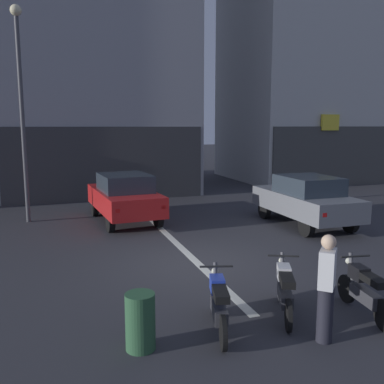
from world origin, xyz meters
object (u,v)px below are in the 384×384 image
(street_lamp, at_px, (21,94))
(motorcycle_black_row_centre, at_px, (364,290))
(motorcycle_blue_row_leftmost, at_px, (218,303))
(motorcycle_white_row_left_mid, at_px, (285,289))
(car_red_crossing_near, at_px, (124,196))
(trash_bin, at_px, (140,321))
(person_by_motorcycles, at_px, (326,288))
(car_grey_parked_kerbside, at_px, (306,199))

(street_lamp, height_order, motorcycle_black_row_centre, street_lamp)
(motorcycle_blue_row_leftmost, distance_m, motorcycle_black_row_centre, 2.60)
(motorcycle_white_row_left_mid, bearing_deg, car_red_crossing_near, 100.07)
(motorcycle_black_row_centre, relative_size, trash_bin, 1.96)
(street_lamp, relative_size, motorcycle_blue_row_leftmost, 4.31)
(car_red_crossing_near, height_order, motorcycle_blue_row_leftmost, car_red_crossing_near)
(motorcycle_blue_row_leftmost, xyz_separation_m, motorcycle_black_row_centre, (2.58, -0.27, 0.00))
(car_red_crossing_near, distance_m, motorcycle_white_row_left_mid, 8.20)
(motorcycle_blue_row_leftmost, height_order, motorcycle_white_row_left_mid, same)
(trash_bin, bearing_deg, motorcycle_black_row_centre, -1.60)
(motorcycle_blue_row_leftmost, relative_size, motorcycle_white_row_left_mid, 1.05)
(car_red_crossing_near, distance_m, trash_bin, 8.50)
(street_lamp, xyz_separation_m, motorcycle_blue_row_leftmost, (3.27, -9.22, -3.80))
(car_red_crossing_near, relative_size, person_by_motorcycles, 2.53)
(car_red_crossing_near, xyz_separation_m, motorcycle_black_row_centre, (2.72, -8.51, -0.43))
(car_grey_parked_kerbside, bearing_deg, motorcycle_black_row_centre, -114.72)
(car_red_crossing_near, bearing_deg, street_lamp, 162.53)
(motorcycle_black_row_centre, relative_size, person_by_motorcycles, 1.00)
(car_red_crossing_near, relative_size, street_lamp, 0.60)
(motorcycle_white_row_left_mid, bearing_deg, trash_bin, -172.50)
(motorcycle_white_row_left_mid, height_order, trash_bin, motorcycle_white_row_left_mid)
(street_lamp, height_order, motorcycle_blue_row_leftmost, street_lamp)
(car_grey_parked_kerbside, xyz_separation_m, trash_bin, (-6.68, -5.98, -0.46))
(motorcycle_white_row_left_mid, bearing_deg, person_by_motorcycles, -84.19)
(motorcycle_blue_row_leftmost, bearing_deg, car_grey_parked_kerbside, 47.17)
(car_red_crossing_near, bearing_deg, person_by_motorcycles, -80.40)
(motorcycle_black_row_centre, distance_m, person_by_motorcycles, 1.37)
(motorcycle_blue_row_leftmost, bearing_deg, person_by_motorcycles, -30.57)
(street_lamp, height_order, motorcycle_white_row_left_mid, street_lamp)
(motorcycle_white_row_left_mid, bearing_deg, motorcycle_black_row_centre, -19.21)
(car_grey_parked_kerbside, distance_m, person_by_motorcycles, 7.74)
(motorcycle_blue_row_leftmost, xyz_separation_m, trash_bin, (-1.29, -0.17, -0.03))
(car_red_crossing_near, xyz_separation_m, trash_bin, (-1.16, -8.40, -0.46))
(motorcycle_blue_row_leftmost, bearing_deg, motorcycle_white_row_left_mid, 7.68)
(motorcycle_blue_row_leftmost, distance_m, trash_bin, 1.30)
(car_red_crossing_near, relative_size, car_grey_parked_kerbside, 1.03)
(car_red_crossing_near, distance_m, motorcycle_black_row_centre, 8.95)
(car_grey_parked_kerbside, bearing_deg, person_by_motorcycles, -121.01)
(car_red_crossing_near, xyz_separation_m, person_by_motorcycles, (1.53, -9.06, -0.03))
(car_grey_parked_kerbside, xyz_separation_m, motorcycle_blue_row_leftmost, (-5.38, -5.81, -0.43))
(car_red_crossing_near, height_order, motorcycle_black_row_centre, car_red_crossing_near)
(street_lamp, relative_size, trash_bin, 8.28)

